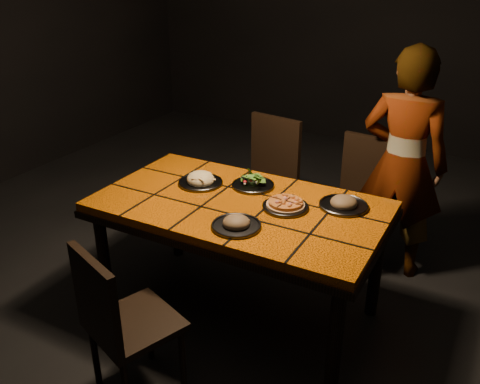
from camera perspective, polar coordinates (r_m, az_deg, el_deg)
The scene contains 11 objects.
room_shell at distance 2.60m, azimuth -0.07°, elevation 13.84°, with size 6.04×7.04×3.08m.
dining_table at distance 2.88m, azimuth -0.06°, elevation -2.57°, with size 1.62×0.92×0.75m.
chair_near at distance 2.47m, azimuth -13.49°, elevation -13.61°, with size 0.49×0.49×0.85m.
chair_far_left at distance 3.81m, azimuth 3.05°, elevation 2.30°, with size 0.48×0.48×0.94m.
chair_far_right at distance 3.63m, azimuth 13.53°, elevation -0.06°, with size 0.45×0.45×0.89m.
diner at distance 3.47m, azimuth 17.81°, elevation 2.95°, with size 0.56×0.37×1.55m, color brown.
plate_pizza at distance 2.78m, azimuth 5.13°, elevation -1.49°, with size 0.25×0.25×0.04m.
plate_pasta at distance 3.07m, azimuth -4.45°, elevation 1.31°, with size 0.27×0.27×0.09m.
plate_salad at distance 3.03m, azimuth 1.47°, elevation 1.05°, with size 0.25×0.25×0.07m.
plate_mushroom_a at distance 2.58m, azimuth -0.42°, elevation -3.54°, with size 0.26×0.26×0.08m.
plate_mushroom_b at distance 2.84m, azimuth 11.57°, elevation -1.23°, with size 0.27×0.27×0.09m.
Camera 1 is at (1.23, -2.24, 2.00)m, focal length 38.00 mm.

